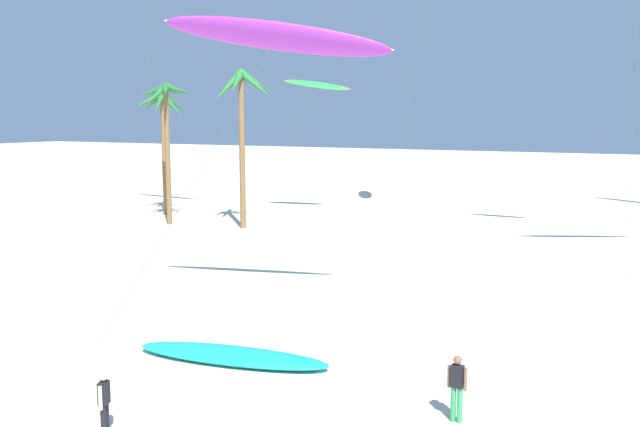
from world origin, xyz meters
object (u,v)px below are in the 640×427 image
(flying_kite_1, at_px, (277,36))
(flying_kite_4, at_px, (317,85))
(person_near_left, at_px, (457,386))
(palm_tree_2, at_px, (242,99))
(palm_tree_0, at_px, (166,105))
(grounded_kite_1, at_px, (232,355))
(palm_tree_1, at_px, (162,113))
(person_near_right, at_px, (104,402))

(flying_kite_1, relative_size, flying_kite_4, 1.10)
(person_near_left, bearing_deg, palm_tree_2, 132.90)
(palm_tree_0, xyz_separation_m, grounded_kite_1, (19.55, -21.05, -7.93))
(flying_kite_1, bearing_deg, palm_tree_1, 137.67)
(palm_tree_0, xyz_separation_m, flying_kite_4, (7.12, 8.46, 1.55))
(palm_tree_1, bearing_deg, flying_kite_4, 24.64)
(palm_tree_1, xyz_separation_m, person_near_right, (23.27, -30.37, -6.74))
(person_near_left, bearing_deg, flying_kite_1, 145.14)
(flying_kite_4, distance_m, grounded_kite_1, 33.40)
(palm_tree_2, height_order, person_near_left, palm_tree_2)
(palm_tree_2, xyz_separation_m, flying_kite_4, (1.62, 7.55, 1.18))
(flying_kite_1, relative_size, person_near_right, 7.09)
(flying_kite_1, bearing_deg, palm_tree_2, 126.97)
(palm_tree_0, bearing_deg, person_near_right, -53.36)
(person_near_left, bearing_deg, flying_kite_4, 122.90)
(palm_tree_2, distance_m, person_near_left, 32.33)
(palm_tree_0, xyz_separation_m, palm_tree_1, (-3.39, 3.64, -0.50))
(palm_tree_1, height_order, grounded_kite_1, palm_tree_1)
(flying_kite_4, relative_size, grounded_kite_1, 1.62)
(flying_kite_1, relative_size, person_near_left, 6.77)
(palm_tree_2, relative_size, flying_kite_4, 1.01)
(grounded_kite_1, bearing_deg, palm_tree_2, 122.61)
(palm_tree_1, relative_size, person_near_left, 5.52)
(palm_tree_0, height_order, flying_kite_4, flying_kite_4)
(flying_kite_4, distance_m, person_near_right, 38.45)
(palm_tree_0, xyz_separation_m, person_near_left, (26.89, -22.11, -7.20))
(palm_tree_1, height_order, flying_kite_1, flying_kite_1)
(palm_tree_1, bearing_deg, person_near_right, -52.54)
(palm_tree_1, bearing_deg, grounded_kite_1, -47.12)
(flying_kite_1, distance_m, flying_kite_4, 27.06)
(palm_tree_2, bearing_deg, flying_kite_1, -53.03)
(flying_kite_4, bearing_deg, palm_tree_0, -130.08)
(palm_tree_0, relative_size, palm_tree_1, 1.04)
(palm_tree_0, height_order, flying_kite_1, flying_kite_1)
(palm_tree_1, relative_size, palm_tree_2, 0.89)
(palm_tree_1, distance_m, flying_kite_4, 11.74)
(palm_tree_1, bearing_deg, flying_kite_1, -42.33)
(palm_tree_2, bearing_deg, palm_tree_0, -170.55)
(flying_kite_1, xyz_separation_m, grounded_kite_1, (1.20, -4.90, -10.05))
(palm_tree_2, distance_m, flying_kite_1, 21.44)
(palm_tree_1, xyz_separation_m, flying_kite_1, (21.73, -19.80, 2.63))
(flying_kite_4, xyz_separation_m, person_near_right, (12.76, -35.19, -8.80))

